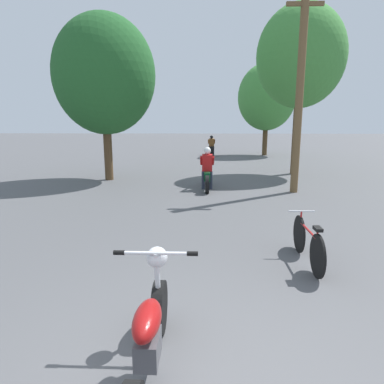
{
  "coord_description": "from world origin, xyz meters",
  "views": [
    {
      "loc": [
        0.14,
        -2.49,
        2.29
      ],
      "look_at": [
        -0.1,
        4.13,
        0.9
      ],
      "focal_mm": 32.0,
      "sensor_mm": 36.0,
      "label": 1
    }
  ],
  "objects_px": {
    "roadside_tree_left": "(104,75)",
    "motorcycle_foreground": "(149,335)",
    "utility_pole": "(300,90)",
    "motorcycle_rider_lead": "(207,173)",
    "roadside_tree_right_far": "(267,97)",
    "motorcycle_rider_far": "(211,148)",
    "bicycle_parked": "(308,243)",
    "roadside_tree_right_near": "(301,57)"
  },
  "relations": [
    {
      "from": "motorcycle_rider_lead",
      "to": "bicycle_parked",
      "type": "height_order",
      "value": "motorcycle_rider_lead"
    },
    {
      "from": "motorcycle_foreground",
      "to": "roadside_tree_right_far",
      "type": "bearing_deg",
      "value": 77.62
    },
    {
      "from": "utility_pole",
      "to": "motorcycle_rider_far",
      "type": "relative_size",
      "value": 3.03
    },
    {
      "from": "motorcycle_foreground",
      "to": "roadside_tree_left",
      "type": "bearing_deg",
      "value": 107.3
    },
    {
      "from": "utility_pole",
      "to": "motorcycle_rider_lead",
      "type": "bearing_deg",
      "value": 171.25
    },
    {
      "from": "bicycle_parked",
      "to": "motorcycle_rider_far",
      "type": "bearing_deg",
      "value": 93.98
    },
    {
      "from": "motorcycle_rider_far",
      "to": "bicycle_parked",
      "type": "relative_size",
      "value": 1.24
    },
    {
      "from": "roadside_tree_right_far",
      "to": "motorcycle_foreground",
      "type": "bearing_deg",
      "value": -102.38
    },
    {
      "from": "utility_pole",
      "to": "motorcycle_foreground",
      "type": "bearing_deg",
      "value": -112.13
    },
    {
      "from": "utility_pole",
      "to": "roadside_tree_right_near",
      "type": "relative_size",
      "value": 0.9
    },
    {
      "from": "roadside_tree_right_far",
      "to": "motorcycle_rider_far",
      "type": "distance_m",
      "value": 4.86
    },
    {
      "from": "roadside_tree_right_far",
      "to": "roadside_tree_left",
      "type": "height_order",
      "value": "roadside_tree_left"
    },
    {
      "from": "roadside_tree_right_near",
      "to": "roadside_tree_left",
      "type": "xyz_separation_m",
      "value": [
        -7.68,
        -1.84,
        -0.93
      ]
    },
    {
      "from": "utility_pole",
      "to": "motorcycle_foreground",
      "type": "xyz_separation_m",
      "value": [
        -3.4,
        -8.36,
        -2.79
      ]
    },
    {
      "from": "roadside_tree_left",
      "to": "motorcycle_rider_lead",
      "type": "xyz_separation_m",
      "value": [
        3.84,
        -1.72,
        -3.4
      ]
    },
    {
      "from": "roadside_tree_left",
      "to": "motorcycle_foreground",
      "type": "bearing_deg",
      "value": -72.7
    },
    {
      "from": "roadside_tree_right_near",
      "to": "bicycle_parked",
      "type": "xyz_separation_m",
      "value": [
        -2.25,
        -9.75,
        -4.5
      ]
    },
    {
      "from": "motorcycle_foreground",
      "to": "motorcycle_rider_lead",
      "type": "height_order",
      "value": "motorcycle_rider_lead"
    },
    {
      "from": "roadside_tree_right_far",
      "to": "motorcycle_rider_lead",
      "type": "bearing_deg",
      "value": -108.53
    },
    {
      "from": "bicycle_parked",
      "to": "utility_pole",
      "type": "bearing_deg",
      "value": 77.84
    },
    {
      "from": "motorcycle_rider_lead",
      "to": "bicycle_parked",
      "type": "relative_size",
      "value": 1.22
    },
    {
      "from": "roadside_tree_right_near",
      "to": "roadside_tree_right_far",
      "type": "bearing_deg",
      "value": 89.34
    },
    {
      "from": "roadside_tree_left",
      "to": "motorcycle_foreground",
      "type": "relative_size",
      "value": 2.94
    },
    {
      "from": "bicycle_parked",
      "to": "roadside_tree_right_far",
      "type": "bearing_deg",
      "value": 82.54
    },
    {
      "from": "motorcycle_rider_lead",
      "to": "roadside_tree_right_far",
      "type": "bearing_deg",
      "value": 71.47
    },
    {
      "from": "motorcycle_foreground",
      "to": "bicycle_parked",
      "type": "bearing_deg",
      "value": 50.36
    },
    {
      "from": "utility_pole",
      "to": "roadside_tree_left",
      "type": "xyz_separation_m",
      "value": [
        -6.67,
        2.15,
        0.72
      ]
    },
    {
      "from": "roadside_tree_left",
      "to": "motorcycle_rider_far",
      "type": "xyz_separation_m",
      "value": [
        4.21,
        9.67,
        -3.43
      ]
    },
    {
      "from": "motorcycle_rider_lead",
      "to": "bicycle_parked",
      "type": "bearing_deg",
      "value": -75.6
    },
    {
      "from": "roadside_tree_left",
      "to": "motorcycle_rider_lead",
      "type": "relative_size",
      "value": 3.01
    },
    {
      "from": "utility_pole",
      "to": "roadside_tree_right_near",
      "type": "distance_m",
      "value": 4.44
    },
    {
      "from": "roadside_tree_right_far",
      "to": "motorcycle_rider_lead",
      "type": "xyz_separation_m",
      "value": [
        -3.93,
        -11.73,
        -3.24
      ]
    },
    {
      "from": "roadside_tree_right_far",
      "to": "bicycle_parked",
      "type": "distance_m",
      "value": 18.39
    },
    {
      "from": "motorcycle_foreground",
      "to": "motorcycle_rider_lead",
      "type": "relative_size",
      "value": 1.02
    },
    {
      "from": "roadside_tree_left",
      "to": "roadside_tree_right_far",
      "type": "bearing_deg",
      "value": 52.18
    },
    {
      "from": "roadside_tree_right_near",
      "to": "roadside_tree_left",
      "type": "bearing_deg",
      "value": -166.5
    },
    {
      "from": "roadside_tree_right_far",
      "to": "roadside_tree_right_near",
      "type": "bearing_deg",
      "value": -90.66
    },
    {
      "from": "motorcycle_foreground",
      "to": "utility_pole",
      "type": "bearing_deg",
      "value": 67.87
    },
    {
      "from": "motorcycle_foreground",
      "to": "bicycle_parked",
      "type": "height_order",
      "value": "motorcycle_foreground"
    },
    {
      "from": "roadside_tree_right_near",
      "to": "utility_pole",
      "type": "bearing_deg",
      "value": -104.2
    },
    {
      "from": "utility_pole",
      "to": "roadside_tree_right_far",
      "type": "xyz_separation_m",
      "value": [
        1.11,
        12.17,
        0.57
      ]
    },
    {
      "from": "roadside_tree_right_near",
      "to": "motorcycle_rider_far",
      "type": "distance_m",
      "value": 9.6
    }
  ]
}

